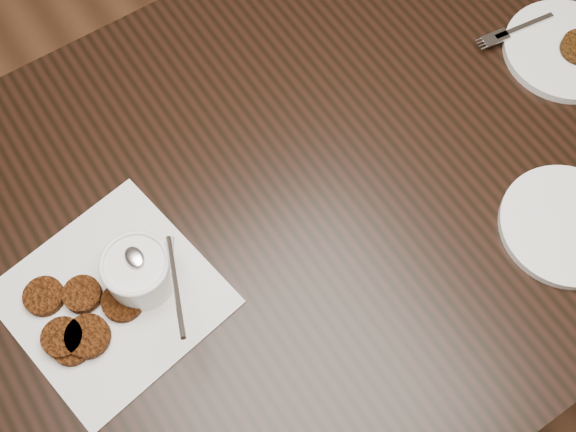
% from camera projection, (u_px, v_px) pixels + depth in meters
% --- Properties ---
extents(floor, '(4.00, 4.00, 0.00)m').
position_uv_depth(floor, '(311.00, 366.00, 1.71)').
color(floor, brown).
rests_on(floor, ground).
extents(table, '(1.42, 0.91, 0.75)m').
position_uv_depth(table, '(258.00, 306.00, 1.39)').
color(table, black).
rests_on(table, floor).
extents(napkin, '(0.31, 0.31, 0.00)m').
position_uv_depth(napkin, '(112.00, 297.00, 1.00)').
color(napkin, silver).
rests_on(napkin, table).
extents(sauce_ramekin, '(0.16, 0.16, 0.13)m').
position_uv_depth(sauce_ramekin, '(134.00, 263.00, 0.95)').
color(sauce_ramekin, silver).
rests_on(sauce_ramekin, napkin).
extents(patty_cluster, '(0.24, 0.24, 0.02)m').
position_uv_depth(patty_cluster, '(78.00, 327.00, 0.97)').
color(patty_cluster, '#622C0C').
rests_on(patty_cluster, napkin).
extents(plate_with_patty, '(0.23, 0.23, 0.03)m').
position_uv_depth(plate_with_patty, '(567.00, 47.00, 1.17)').
color(plate_with_patty, silver).
rests_on(plate_with_patty, table).
extents(plate_empty, '(0.26, 0.26, 0.01)m').
position_uv_depth(plate_empty, '(566.00, 226.00, 1.04)').
color(plate_empty, white).
rests_on(plate_empty, table).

